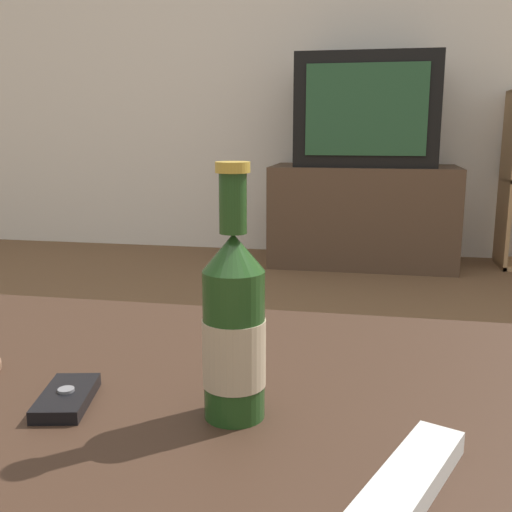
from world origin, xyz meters
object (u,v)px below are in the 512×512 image
tv_stand (363,215)px  beer_bottle (233,329)px  television (366,111)px  cell_phone (67,397)px  remote_control (410,480)px

tv_stand → beer_bottle: size_ratio=3.87×
television → beer_bottle: 2.73m
beer_bottle → cell_phone: (-0.18, -0.01, -0.08)m
cell_phone → tv_stand: bearing=72.6°
beer_bottle → television: bearing=88.3°
beer_bottle → cell_phone: size_ratio=2.43×
television → beer_bottle: bearing=-91.7°
television → remote_control: television is taller
cell_phone → remote_control: size_ratio=0.62×
beer_bottle → remote_control: 0.21m
television → remote_control: bearing=-88.3°
cell_phone → remote_control: 0.35m
tv_stand → beer_bottle: bearing=-91.7°
beer_bottle → cell_phone: 0.20m
tv_stand → cell_phone: 2.74m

